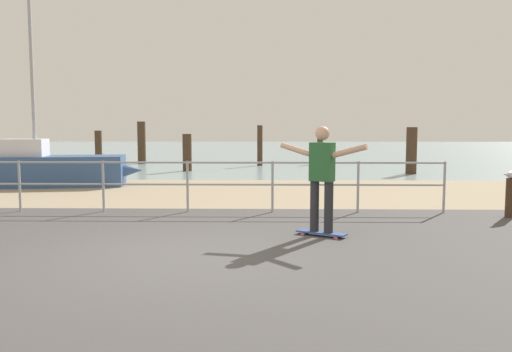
% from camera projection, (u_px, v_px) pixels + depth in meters
% --- Properties ---
extents(ground_plane, '(24.00, 10.00, 0.04)m').
position_uv_depth(ground_plane, '(157.00, 281.00, 5.67)').
color(ground_plane, '#474444').
rests_on(ground_plane, ground).
extents(beach_strip, '(24.00, 6.00, 0.04)m').
position_uv_depth(beach_strip, '(222.00, 192.00, 13.63)').
color(beach_strip, tan).
rests_on(beach_strip, ground).
extents(sea_surface, '(72.00, 50.00, 0.04)m').
position_uv_depth(sea_surface, '(252.00, 150.00, 41.50)').
color(sea_surface, '#849EA3').
rests_on(sea_surface, ground).
extents(railing_fence, '(12.04, 0.05, 1.05)m').
position_uv_depth(railing_fence, '(145.00, 178.00, 10.21)').
color(railing_fence, '#9EA0A5').
rests_on(railing_fence, ground).
extents(sailboat, '(5.06, 2.10, 5.47)m').
position_uv_depth(sailboat, '(52.00, 169.00, 14.86)').
color(sailboat, '#335184').
rests_on(sailboat, ground).
extents(skateboard, '(0.79, 0.58, 0.08)m').
position_uv_depth(skateboard, '(321.00, 233.00, 7.94)').
color(skateboard, '#334C8C').
rests_on(skateboard, ground).
extents(skateboarder, '(1.29, 0.81, 1.65)m').
position_uv_depth(skateboarder, '(322.00, 173.00, 7.85)').
color(skateboarder, '#26262B').
rests_on(skateboarder, skateboard).
extents(bollard_short, '(0.18, 0.18, 0.76)m').
position_uv_depth(bollard_short, '(510.00, 198.00, 9.59)').
color(bollard_short, '#422D1E').
rests_on(bollard_short, ground).
extents(seagull, '(0.41, 0.35, 0.18)m').
position_uv_depth(seagull, '(512.00, 174.00, 9.56)').
color(seagull, white).
rests_on(seagull, bollard_short).
extents(groyne_post_0, '(0.37, 0.37, 1.60)m').
position_uv_depth(groyne_post_0, '(98.00, 146.00, 26.66)').
color(groyne_post_0, '#422D1E').
rests_on(groyne_post_0, ground).
extents(groyne_post_1, '(0.39, 0.39, 2.04)m').
position_uv_depth(groyne_post_1, '(142.00, 143.00, 24.32)').
color(groyne_post_1, '#422D1E').
rests_on(groyne_post_1, ground).
extents(groyne_post_2, '(0.36, 0.36, 1.49)m').
position_uv_depth(groyne_post_2, '(187.00, 153.00, 20.14)').
color(groyne_post_2, '#422D1E').
rests_on(groyne_post_2, ground).
extents(groyne_post_3, '(0.24, 0.24, 1.85)m').
position_uv_depth(groyne_post_3, '(260.00, 146.00, 23.06)').
color(groyne_post_3, '#422D1E').
rests_on(groyne_post_3, ground).
extents(groyne_post_4, '(0.27, 0.27, 1.41)m').
position_uv_depth(groyne_post_4, '(320.00, 150.00, 24.16)').
color(groyne_post_4, '#422D1E').
rests_on(groyne_post_4, ground).
extents(groyne_post_5, '(0.40, 0.40, 1.76)m').
position_uv_depth(groyne_post_5, '(411.00, 151.00, 18.83)').
color(groyne_post_5, '#422D1E').
rests_on(groyne_post_5, ground).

